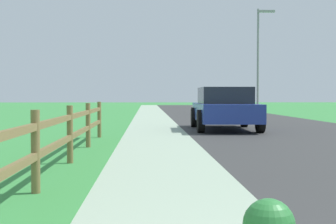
{
  "coord_description": "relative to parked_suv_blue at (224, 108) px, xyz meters",
  "views": [
    {
      "loc": [
        -1.28,
        -1.11,
        1.21
      ],
      "look_at": [
        -0.75,
        10.77,
        0.8
      ],
      "focal_mm": 50.82,
      "sensor_mm": 36.0,
      "label": 1
    }
  ],
  "objects": [
    {
      "name": "street_lamp",
      "position": [
        4.67,
        14.34,
        3.29
      ],
      "size": [
        1.17,
        0.2,
        6.92
      ],
      "color": "gray",
      "rests_on": "ground"
    },
    {
      "name": "curb_concrete",
      "position": [
        -4.48,
        11.34,
        -0.77
      ],
      "size": [
        6.0,
        66.0,
        0.01
      ],
      "primitive_type": "cube",
      "color": "#9FB39A",
      "rests_on": "ground"
    },
    {
      "name": "road_asphalt",
      "position": [
        2.02,
        11.34,
        -0.77
      ],
      "size": [
        7.0,
        66.0,
        0.01
      ],
      "primitive_type": "cube",
      "color": "#363636",
      "rests_on": "ground"
    },
    {
      "name": "grass_verge",
      "position": [
        -5.98,
        11.34,
        -0.77
      ],
      "size": [
        5.0,
        66.0,
        0.0
      ],
      "primitive_type": "cube",
      "color": "#398B41",
      "rests_on": "ground"
    },
    {
      "name": "parked_suv_blue",
      "position": [
        0.0,
        0.0,
        0.0
      ],
      "size": [
        2.25,
        4.75,
        1.5
      ],
      "color": "navy",
      "rests_on": "ground"
    },
    {
      "name": "rail_fence",
      "position": [
        -4.12,
        -9.6,
        -0.17
      ],
      "size": [
        0.11,
        13.16,
        1.04
      ],
      "color": "olive",
      "rests_on": "ground"
    },
    {
      "name": "ground_plane",
      "position": [
        -1.48,
        9.34,
        -0.78
      ],
      "size": [
        120.0,
        120.0,
        0.0
      ],
      "primitive_type": "plane",
      "color": "#398B41"
    }
  ]
}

